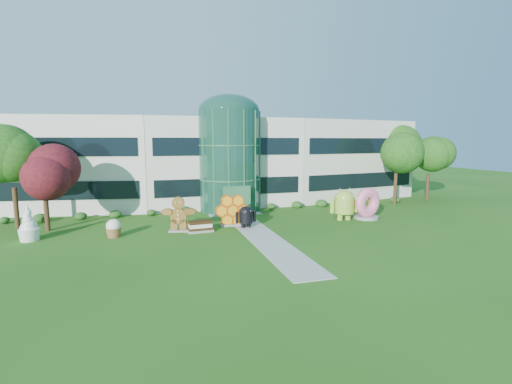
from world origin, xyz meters
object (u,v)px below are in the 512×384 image
object	(u,v)px
android_black	(246,215)
donut	(366,203)
gingerbread	(178,214)
android_green	(344,203)

from	to	relation	value
android_black	donut	size ratio (longest dim) A/B	0.72
gingerbread	android_green	bearing A→B (deg)	13.37
android_green	gingerbread	bearing A→B (deg)	-177.01
android_black	gingerbread	bearing A→B (deg)	168.37
android_black	gingerbread	world-z (taller)	gingerbread
android_green	gingerbread	distance (m)	14.34
donut	gingerbread	xyz separation A→B (m)	(-16.56, 0.04, -0.07)
android_green	gingerbread	world-z (taller)	android_green
android_green	android_black	distance (m)	9.08
android_green	android_black	size ratio (longest dim) A/B	1.52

